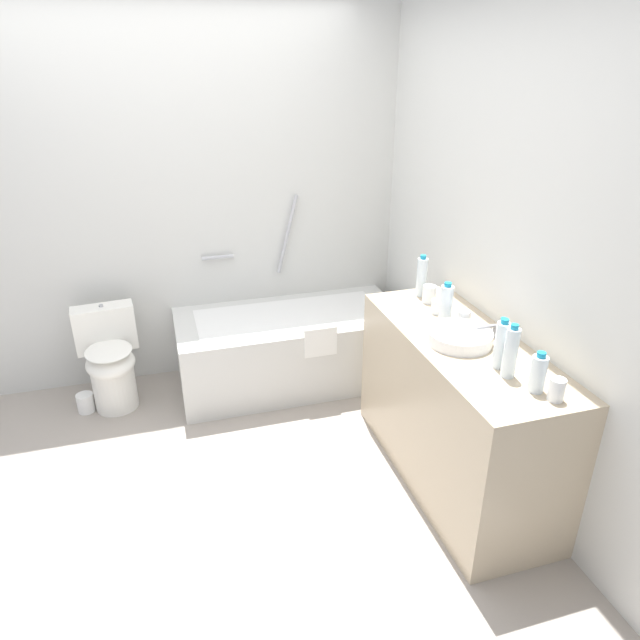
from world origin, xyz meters
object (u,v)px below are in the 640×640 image
(sink_basin, at_px, (460,337))
(drinking_glass_0, at_px, (437,307))
(drinking_glass_3, at_px, (557,390))
(drinking_glass_1, at_px, (429,294))
(water_bottle_1, at_px, (538,373))
(water_bottle_3, at_px, (501,340))
(water_bottle_0, at_px, (501,345))
(sink_faucet, at_px, (493,332))
(water_bottle_2, at_px, (422,277))
(toilet, at_px, (110,361))
(drinking_glass_2, at_px, (464,318))
(bathtub, at_px, (291,345))
(water_bottle_5, at_px, (511,352))
(toilet_paper_roll, at_px, (86,403))
(water_bottle_4, at_px, (446,303))

(sink_basin, bearing_deg, drinking_glass_0, 80.50)
(drinking_glass_3, bearing_deg, drinking_glass_1, 91.98)
(sink_basin, bearing_deg, water_bottle_1, -79.99)
(water_bottle_3, bearing_deg, water_bottle_0, -122.98)
(water_bottle_1, height_order, drinking_glass_0, water_bottle_1)
(sink_faucet, xyz_separation_m, water_bottle_2, (-0.10, 0.63, 0.08))
(toilet, bearing_deg, drinking_glass_0, 57.29)
(drinking_glass_2, bearing_deg, drinking_glass_3, -90.01)
(drinking_glass_2, bearing_deg, drinking_glass_1, 96.49)
(bathtub, height_order, water_bottle_3, bathtub)
(sink_basin, bearing_deg, water_bottle_0, -78.95)
(water_bottle_0, height_order, water_bottle_2, water_bottle_2)
(bathtub, bearing_deg, sink_faucet, -59.67)
(water_bottle_5, distance_m, toilet_paper_roll, 2.76)
(drinking_glass_0, bearing_deg, drinking_glass_1, 80.82)
(drinking_glass_3, bearing_deg, drinking_glass_0, 93.81)
(water_bottle_2, relative_size, drinking_glass_0, 3.24)
(toilet, bearing_deg, drinking_glass_2, 53.88)
(sink_basin, xyz_separation_m, water_bottle_4, (0.06, 0.26, 0.07))
(drinking_glass_1, height_order, drinking_glass_2, drinking_glass_1)
(drinking_glass_1, distance_m, toilet_paper_roll, 2.36)
(water_bottle_3, height_order, drinking_glass_1, water_bottle_3)
(water_bottle_3, relative_size, water_bottle_5, 0.83)
(water_bottle_0, bearing_deg, water_bottle_2, 87.90)
(sink_basin, bearing_deg, toilet_paper_roll, 147.16)
(drinking_glass_2, distance_m, toilet_paper_roll, 2.52)
(sink_faucet, height_order, water_bottle_0, water_bottle_0)
(toilet, bearing_deg, water_bottle_5, 42.26)
(drinking_glass_1, bearing_deg, water_bottle_3, -89.14)
(toilet, relative_size, drinking_glass_0, 8.73)
(drinking_glass_2, bearing_deg, water_bottle_1, -92.98)
(sink_basin, bearing_deg, water_bottle_5, -83.12)
(toilet, distance_m, drinking_glass_3, 2.76)
(water_bottle_5, xyz_separation_m, drinking_glass_1, (0.04, 0.87, -0.07))
(sink_basin, relative_size, water_bottle_5, 1.26)
(bathtub, distance_m, water_bottle_2, 1.16)
(sink_basin, relative_size, drinking_glass_0, 4.15)
(water_bottle_2, height_order, drinking_glass_3, water_bottle_2)
(water_bottle_0, distance_m, drinking_glass_0, 0.63)
(drinking_glass_1, bearing_deg, toilet_paper_roll, 159.68)
(water_bottle_2, bearing_deg, water_bottle_0, -92.10)
(water_bottle_4, height_order, toilet_paper_roll, water_bottle_4)
(water_bottle_2, distance_m, drinking_glass_0, 0.28)
(sink_faucet, distance_m, water_bottle_3, 0.23)
(bathtub, distance_m, water_bottle_5, 1.89)
(sink_basin, xyz_separation_m, water_bottle_1, (0.09, -0.50, 0.05))
(water_bottle_1, bearing_deg, water_bottle_2, 90.13)
(sink_basin, xyz_separation_m, drinking_glass_3, (0.12, -0.58, 0.02))
(water_bottle_1, bearing_deg, water_bottle_0, 98.78)
(water_bottle_2, distance_m, water_bottle_5, 0.98)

